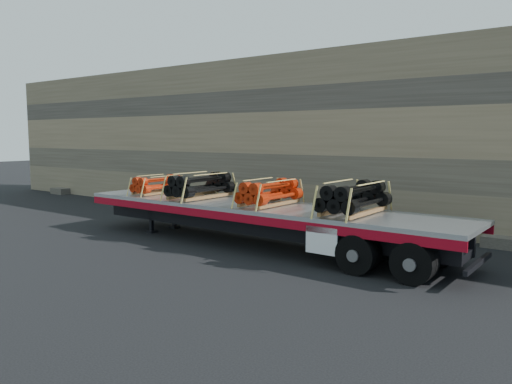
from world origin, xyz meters
The scene contains 7 objects.
ground centered at (0.00, 0.00, 0.00)m, with size 120.00×120.00×0.00m, color black.
rock_wall centered at (0.00, 6.50, 3.50)m, with size 44.00×3.00×7.00m, color #7A6B54.
trailer centered at (0.46, 0.25, 0.69)m, with size 13.76×2.65×1.38m, color #B6B9BE, non-canonical shape.
bundle_front centered at (-4.28, 0.28, 1.71)m, with size 0.95×1.89×0.67m, color #AB2209, non-canonical shape.
bundle_midfront centered at (-2.01, 0.27, 1.80)m, with size 1.21×2.41×0.86m, color black, non-canonical shape.
bundle_midrear centered at (1.00, 0.25, 1.77)m, with size 1.11×2.22×0.79m, color #AB2209, non-canonical shape.
bundle_rear centered at (3.93, 0.23, 1.81)m, with size 1.24×2.47×0.88m, color black, non-canonical shape.
Camera 1 is at (10.07, -12.61, 3.59)m, focal length 35.00 mm.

